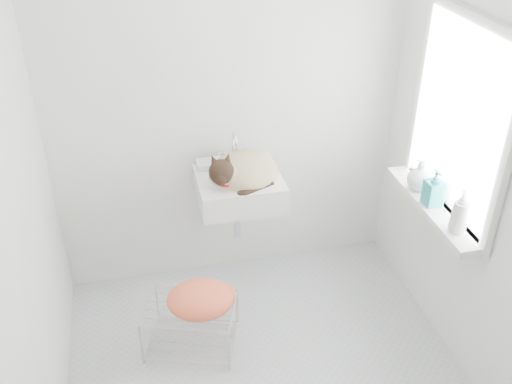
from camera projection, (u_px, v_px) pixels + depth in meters
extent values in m
cube|color=#BBBBBB|center=(265.00, 368.00, 3.35)|extent=(2.20, 2.00, 0.02)
cube|color=white|center=(227.00, 99.00, 3.52)|extent=(2.20, 0.02, 2.50)
cube|color=white|center=(482.00, 155.00, 2.91)|extent=(0.02, 2.00, 2.50)
cube|color=white|center=(17.00, 211.00, 2.48)|extent=(0.02, 2.00, 2.50)
cube|color=white|center=(462.00, 121.00, 3.01)|extent=(0.01, 0.80, 1.00)
cube|color=white|center=(459.00, 121.00, 3.01)|extent=(0.04, 0.90, 1.10)
cube|color=white|center=(433.00, 207.00, 3.27)|extent=(0.16, 0.88, 0.04)
cube|color=white|center=(239.00, 177.00, 3.52)|extent=(0.51, 0.44, 0.20)
ellipsoid|color=tan|center=(244.00, 173.00, 3.50)|extent=(0.45, 0.40, 0.21)
sphere|color=black|center=(219.00, 167.00, 3.36)|extent=(0.17, 0.17, 0.15)
torus|color=#B81106|center=(223.00, 174.00, 3.38)|extent=(0.15, 0.15, 0.06)
cube|color=#BEB8B7|center=(191.00, 326.00, 3.43)|extent=(0.59, 0.50, 0.30)
ellipsoid|color=#C88200|center=(201.00, 306.00, 3.31)|extent=(0.42, 0.33, 0.16)
imported|color=white|center=(456.00, 231.00, 3.04)|extent=(0.11, 0.11, 0.21)
imported|color=teal|center=(431.00, 204.00, 3.26)|extent=(0.10, 0.10, 0.21)
imported|color=white|center=(418.00, 189.00, 3.40)|extent=(0.20, 0.20, 0.18)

